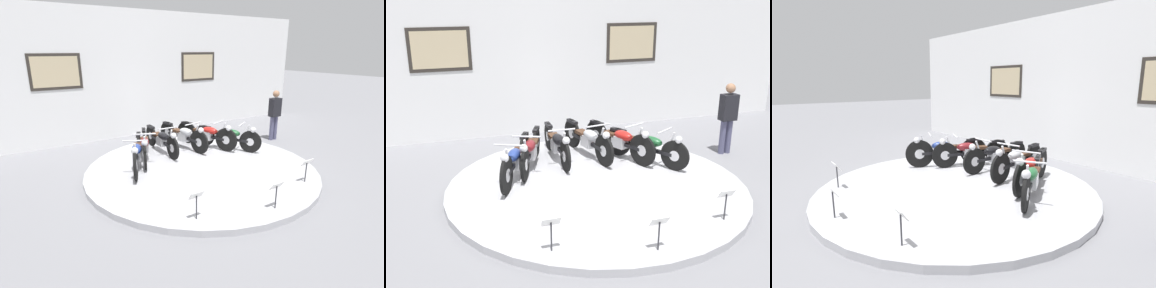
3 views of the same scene
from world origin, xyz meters
The scene contains 13 objects.
ground_plane centered at (0.00, 0.00, 0.00)m, with size 60.00×60.00×0.00m, color slate.
display_platform centered at (0.00, 0.00, 0.06)m, with size 5.39×5.39×0.13m, color #ADADB2.
back_wall centered at (0.00, 3.91, 2.00)m, with size 14.00×0.22×4.00m.
motorcycle_blue centered at (-1.34, 0.67, 0.53)m, with size 0.92×1.86×0.82m.
motorcycle_maroon centered at (-0.95, 1.14, 0.51)m, with size 0.82×1.85×0.79m.
motorcycle_black centered at (-0.34, 1.40, 0.50)m, with size 0.54×1.96×0.78m.
motorcycle_silver centered at (0.35, 1.40, 0.51)m, with size 0.55×1.97×0.80m.
motorcycle_red centered at (0.95, 1.14, 0.52)m, with size 0.80×1.88×0.80m.
motorcycle_green centered at (1.35, 0.67, 0.50)m, with size 1.06×1.70×0.78m.
info_placard_front_left centered at (-1.37, -1.90, 0.49)m, with size 0.26×0.11×0.51m.
info_placard_front_centre centered at (0.00, -2.34, 0.49)m, with size 0.26×0.11×0.51m.
info_placard_front_right centered at (1.37, -1.90, 0.49)m, with size 0.26×0.11×0.51m.
visitor_standing centered at (3.44, 0.96, 0.89)m, with size 0.36×0.22×1.59m.
Camera 2 is at (-2.72, -7.02, 3.43)m, focal length 42.00 mm.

